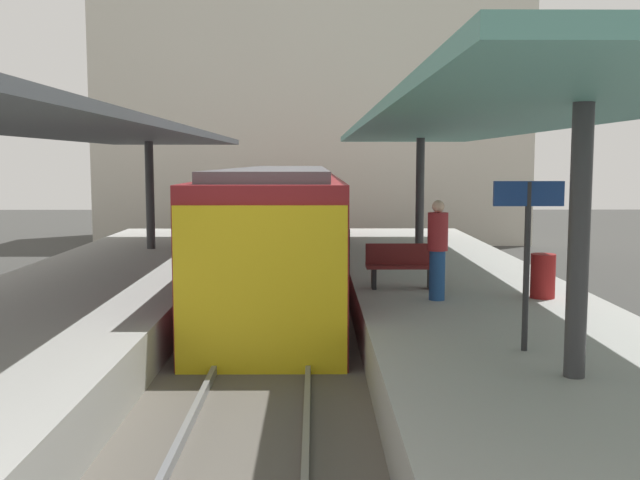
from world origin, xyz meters
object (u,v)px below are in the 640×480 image
Objects in this scene: litter_bin at (543,276)px; passenger_near_bench at (438,248)px; platform_bench at (402,264)px; commuter_train at (282,230)px; platform_sign at (528,227)px.

passenger_near_bench is at bearing -174.74° from litter_bin.
commuter_train is at bearing 120.18° from platform_bench.
litter_bin is 0.45× the size of passenger_near_bench.
platform_bench is 2.65m from litter_bin.
commuter_train is 6.36m from passenger_near_bench.
passenger_near_bench is (0.48, -1.26, 0.46)m from platform_bench.
litter_bin is (2.42, -1.08, -0.06)m from platform_bench.
passenger_near_bench is at bearing -69.09° from platform_bench.
commuter_train reaches higher than passenger_near_bench.
platform_bench is 1.75× the size of litter_bin.
passenger_near_bench is (-0.56, 3.57, -0.70)m from platform_sign.
passenger_near_bench reaches higher than litter_bin.
platform_bench is (2.52, -4.34, -0.26)m from commuter_train.
litter_bin is (4.95, -5.42, -0.33)m from commuter_train.
commuter_train is at bearing 111.23° from platform_sign.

